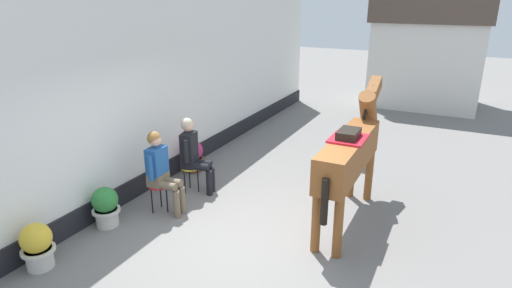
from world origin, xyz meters
TOP-DOWN VIEW (x-y plane):
  - ground_plane at (0.00, 3.00)m, footprint 40.00×40.00m
  - pub_facade_wall at (-2.55, 1.50)m, footprint 0.34×14.00m
  - distant_cottage at (1.40, 9.77)m, footprint 3.40×2.60m
  - seated_visitor_near at (-1.60, 0.16)m, footprint 0.61×0.49m
  - seated_visitor_far at (-1.57, 1.04)m, footprint 0.61×0.48m
  - saddled_horse_center at (1.18, 1.27)m, footprint 0.50×3.00m
  - flower_planter_nearest at (-2.10, -1.80)m, footprint 0.43×0.43m
  - flower_planter_inner_near at (-2.11, -0.59)m, footprint 0.43×0.43m
  - flower_planter_farthest at (-2.13, 1.84)m, footprint 0.43×0.43m
  - spare_stool_white at (0.87, 3.54)m, footprint 0.32×0.32m

SIDE VIEW (x-z plane):
  - ground_plane at x=0.00m, z-range 0.00..0.00m
  - flower_planter_nearest at x=-2.10m, z-range 0.01..0.65m
  - flower_planter_inner_near at x=-2.11m, z-range 0.01..0.65m
  - flower_planter_farthest at x=-2.13m, z-range 0.01..0.65m
  - spare_stool_white at x=0.87m, z-range 0.17..0.63m
  - seated_visitor_near at x=-1.60m, z-range 0.08..1.47m
  - seated_visitor_far at x=-1.57m, z-range 0.08..1.47m
  - saddled_horse_center at x=1.18m, z-range 0.13..2.19m
  - pub_facade_wall at x=-2.55m, z-range -0.16..3.24m
  - distant_cottage at x=1.40m, z-range 0.05..3.55m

